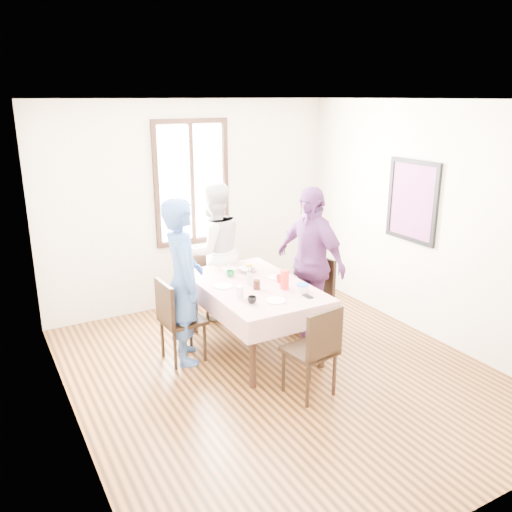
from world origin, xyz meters
The scene contains 31 objects.
ground centered at (0.00, 0.00, 0.00)m, with size 4.50×4.50×0.00m, color black.
back_wall centered at (0.00, 2.25, 1.35)m, with size 4.00×4.00×0.00m, color beige.
right_wall centered at (2.00, 0.00, 1.35)m, with size 4.50×4.50×0.00m, color beige.
window_frame centered at (0.00, 2.23, 1.65)m, with size 1.02×0.06×1.62m, color black.
window_pane centered at (0.00, 2.24, 1.65)m, with size 0.90×0.02×1.50m, color white.
art_poster centered at (1.98, 0.30, 1.55)m, with size 0.04×0.76×0.96m, color red.
dining_table centered at (0.03, 0.61, 0.38)m, with size 0.94×1.57×0.75m, color black.
tablecloth centered at (0.03, 0.61, 0.76)m, with size 1.06×1.69×0.01m, color #590611.
chair_left centered at (-0.76, 0.76, 0.46)m, with size 0.42×0.42×0.91m, color black.
chair_right centered at (0.81, 0.66, 0.46)m, with size 0.42×0.42×0.91m, color black.
chair_far centered at (0.03, 1.69, 0.46)m, with size 0.42×0.42×0.91m, color black.
chair_near centered at (0.03, -0.46, 0.46)m, with size 0.42×0.42×0.91m, color black.
person_left centered at (-0.74, 0.76, 0.88)m, with size 0.64×0.42×1.77m, color #325191.
person_far centered at (0.03, 1.67, 0.87)m, with size 0.84×0.66×1.73m, color silver.
person_right centered at (0.79, 0.66, 0.89)m, with size 1.04×0.43×1.77m, color #5C2D65.
mug_black centered at (-0.25, 0.15, 0.80)m, with size 0.09×0.09×0.07m, color black.
mug_flag centered at (0.31, 0.53, 0.80)m, with size 0.09×0.09×0.08m, color red.
mug_green centered at (-0.08, 0.97, 0.80)m, with size 0.09×0.09×0.07m, color #0C7226.
serving_bowl centered at (0.17, 1.03, 0.79)m, with size 0.20×0.20×0.05m, color white.
juice_carton centered at (0.24, 0.33, 0.87)m, with size 0.07×0.07×0.21m, color red.
butter_tub centered at (0.38, 0.19, 0.79)m, with size 0.13×0.13×0.06m, color white.
jam_jar centered at (-0.02, 0.47, 0.81)m, with size 0.07×0.07×0.10m, color black.
drinking_glass centered at (-0.27, 0.37, 0.82)m, with size 0.08×0.08×0.11m, color silver.
smartphone centered at (0.33, 0.03, 0.77)m, with size 0.07×0.13×0.01m, color black.
flower_vase centered at (-0.01, 0.64, 0.83)m, with size 0.06×0.06×0.13m, color silver.
plate_left centered at (-0.30, 0.72, 0.77)m, with size 0.20×0.20×0.01m, color white.
plate_right centered at (0.35, 0.69, 0.77)m, with size 0.20×0.20×0.01m, color white.
plate_far centered at (0.04, 1.21, 0.77)m, with size 0.20×0.20×0.01m, color white.
plate_near centered at (-0.01, 0.08, 0.77)m, with size 0.20×0.20×0.01m, color white.
butter_lid centered at (0.38, 0.19, 0.83)m, with size 0.12×0.12×0.01m, color blue.
flower_bunch centered at (-0.01, 0.64, 0.94)m, with size 0.09×0.09×0.10m, color yellow, non-canonical shape.
Camera 1 is at (-2.56, -4.06, 2.73)m, focal length 36.64 mm.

